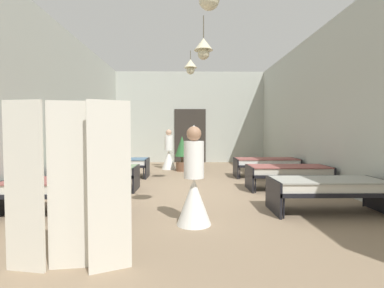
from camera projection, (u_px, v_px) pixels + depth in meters
The scene contains 13 objects.
ground_plane at pixel (193, 192), 6.80m from camera, with size 7.25×12.93×0.10m, color #8C755B.
room_shell at pixel (192, 109), 8.12m from camera, with size 7.05×12.53×4.08m.
bed_left_row_0 at pixel (61, 188), 4.84m from camera, with size 1.90×0.84×0.57m.
bed_right_row_0 at pixel (327, 187), 4.92m from camera, with size 1.90×0.84×0.57m.
bed_left_row_1 at pixel (97, 172), 6.74m from camera, with size 1.90×0.84×0.57m.
bed_right_row_1 at pixel (288, 171), 6.82m from camera, with size 1.90×0.84×0.57m.
bed_left_row_2 at pixel (117, 163), 8.64m from camera, with size 1.90×0.84×0.57m.
bed_right_row_2 at pixel (266, 163), 8.71m from camera, with size 1.90×0.84×0.57m.
nurse_near_aisle at pixel (169, 155), 10.53m from camera, with size 0.52×0.52×1.49m.
nurse_mid_aisle at pixel (194, 189), 4.26m from camera, with size 0.52×0.52×1.49m.
patient_seated_primary at pixel (111, 154), 6.68m from camera, with size 0.44×0.44×0.80m.
potted_plant at pixel (182, 151), 10.05m from camera, with size 0.49×0.49×1.24m.
privacy_screen at pixel (68, 186), 2.83m from camera, with size 1.25×0.20×1.70m.
Camera 1 is at (-0.14, -6.74, 1.39)m, focal length 26.73 mm.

